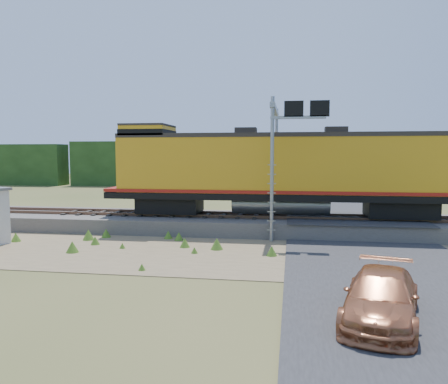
# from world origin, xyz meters

# --- Properties ---
(ground) EXTENTS (140.00, 140.00, 0.00)m
(ground) POSITION_xyz_m (0.00, 0.00, 0.00)
(ground) COLOR #475123
(ground) RESTS_ON ground
(ballast) EXTENTS (70.00, 5.00, 0.80)m
(ballast) POSITION_xyz_m (0.00, 6.00, 0.40)
(ballast) COLOR slate
(ballast) RESTS_ON ground
(rails) EXTENTS (70.00, 1.54, 0.16)m
(rails) POSITION_xyz_m (0.00, 6.00, 0.88)
(rails) COLOR brown
(rails) RESTS_ON ballast
(dirt_shoulder) EXTENTS (26.00, 8.00, 0.03)m
(dirt_shoulder) POSITION_xyz_m (-2.00, 0.50, 0.01)
(dirt_shoulder) COLOR #8C7754
(dirt_shoulder) RESTS_ON ground
(road) EXTENTS (7.00, 66.00, 0.86)m
(road) POSITION_xyz_m (7.00, 0.74, 0.09)
(road) COLOR #38383A
(road) RESTS_ON ground
(tree_line_north) EXTENTS (130.00, 3.00, 6.50)m
(tree_line_north) POSITION_xyz_m (0.00, 38.00, 3.07)
(tree_line_north) COLOR #1D3814
(tree_line_north) RESTS_ON ground
(weed_clumps) EXTENTS (15.00, 6.20, 0.56)m
(weed_clumps) POSITION_xyz_m (-3.50, 0.10, 0.00)
(weed_clumps) COLOR #467020
(weed_clumps) RESTS_ON ground
(locomotive) EXTENTS (18.97, 2.89, 4.89)m
(locomotive) POSITION_xyz_m (2.86, 6.00, 3.37)
(locomotive) COLOR black
(locomotive) RESTS_ON rails
(signal_gantry) EXTENTS (2.74, 6.20, 6.92)m
(signal_gantry) POSITION_xyz_m (3.13, 5.34, 5.20)
(signal_gantry) COLOR gray
(signal_gantry) RESTS_ON ground
(car) EXTENTS (2.76, 4.60, 1.25)m
(car) POSITION_xyz_m (5.98, -6.44, 0.62)
(car) COLOR #B46A43
(car) RESTS_ON ground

